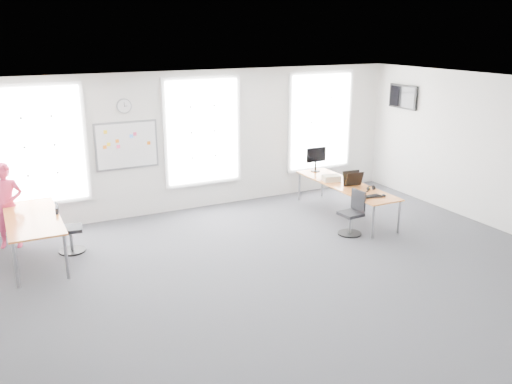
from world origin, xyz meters
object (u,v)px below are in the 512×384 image
chair_left (67,231)px  chair_right (353,215)px  monitor (316,157)px  headphones (371,188)px  desk_left (33,221)px  keyboard (371,197)px  desk_right (345,186)px  person (7,206)px

chair_left → chair_right: bearing=-99.4°
chair_left → monitor: bearing=-76.1°
headphones → desk_left: bearing=-175.8°
headphones → monitor: bearing=109.2°
desk_left → monitor: (6.13, 0.76, 0.30)m
chair_right → keyboard: size_ratio=2.04×
keyboard → headphones: headphones is taller
desk_right → headphones: 0.63m
keyboard → headphones: (0.29, 0.38, 0.03)m
chair_left → headphones: 5.89m
chair_left → headphones: bearing=-93.8°
desk_right → chair_left: chair_left is taller
desk_left → headphones: bearing=-9.3°
chair_left → monitor: monitor is taller
chair_left → keyboard: bearing=-98.2°
desk_left → headphones: (6.31, -1.03, 0.01)m
desk_left → chair_left: bearing=12.1°
desk_left → monitor: 6.19m
keyboard → person: bearing=175.2°
person → monitor: 6.49m
desk_left → headphones: 6.39m
chair_left → person: (-0.89, 0.72, 0.39)m
person → keyboard: size_ratio=3.70×
desk_left → keyboard: desk_left is taller
headphones → monitor: 1.82m
desk_right → monitor: monitor is taller
desk_left → chair_right: (5.60, -1.41, -0.34)m
desk_left → chair_right: size_ratio=2.48×
chair_left → keyboard: (5.48, -1.53, 0.30)m
monitor → person: bearing=178.8°
monitor → desk_left: bearing=-173.4°
person → monitor: size_ratio=2.81×
desk_right → person: size_ratio=1.79×
chair_left → person: bearing=58.3°
monitor → chair_left: bearing=-173.9°
person → monitor: bearing=16.4°
headphones → monitor: size_ratio=0.30×
headphones → keyboard: bearing=-114.1°
chair_right → chair_left: (-5.06, 1.53, 0.01)m
keyboard → monitor: size_ratio=0.76×
chair_right → headphones: size_ratio=5.18×
desk_left → person: person is taller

